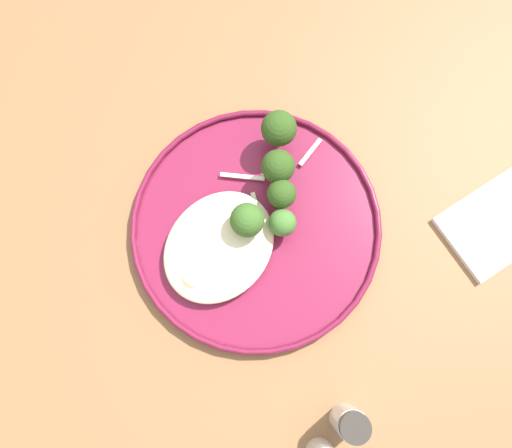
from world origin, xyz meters
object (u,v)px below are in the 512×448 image
seared_scallop_large_seared (239,234)px  broccoli_floret_tall_stalk (282,223)px  seared_scallop_center_golden (217,264)px  broccoli_floret_beside_noodles (247,221)px  broccoli_floret_small_sprig (278,167)px  dinner_plate (256,226)px  broccoli_floret_front_edge (279,129)px  folded_napkin (506,217)px  pepper_shaker (350,423)px  seared_scallop_front_small (210,241)px  seared_scallop_rear_pale (194,278)px  broccoli_floret_rear_charred (282,195)px

seared_scallop_large_seared → broccoli_floret_tall_stalk: 0.05m
seared_scallop_center_golden → broccoli_floret_beside_noodles: 0.06m
broccoli_floret_tall_stalk → broccoli_floret_small_sprig: (0.04, 0.04, 0.01)m
seared_scallop_center_golden → broccoli_floret_tall_stalk: broccoli_floret_tall_stalk is taller
dinner_plate → broccoli_floret_front_edge: bearing=24.3°
broccoli_floret_beside_noodles → folded_napkin: bearing=-48.8°
dinner_plate → broccoli_floret_front_edge: broccoli_floret_front_edge is taller
seared_scallop_large_seared → broccoli_floret_tall_stalk: broccoli_floret_tall_stalk is taller
broccoli_floret_small_sprig → pepper_shaker: (-0.17, -0.22, -0.02)m
seared_scallop_front_small → broccoli_floret_tall_stalk: 0.08m
seared_scallop_large_seared → dinner_plate: bearing=-20.1°
folded_napkin → seared_scallop_front_small: bearing=133.7°
seared_scallop_rear_pale → seared_scallop_center_golden: size_ratio=0.93×
broccoli_floret_rear_charred → broccoli_floret_tall_stalk: bearing=-140.1°
seared_scallop_large_seared → seared_scallop_front_small: bearing=143.8°
seared_scallop_large_seared → seared_scallop_center_golden: size_ratio=1.09×
seared_scallop_large_seared → seared_scallop_front_small: size_ratio=1.16×
broccoli_floret_rear_charred → broccoli_floret_small_sprig: (0.02, 0.02, 0.01)m
dinner_plate → seared_scallop_rear_pale: bearing=170.2°
seared_scallop_large_seared → seared_scallop_rear_pale: (-0.07, 0.01, 0.00)m
seared_scallop_center_golden → folded_napkin: bearing=-42.0°
dinner_plate → folded_napkin: bearing=-49.4°
dinner_plate → seared_scallop_rear_pale: size_ratio=10.54×
broccoli_floret_tall_stalk → dinner_plate: bearing=122.5°
seared_scallop_center_golden → broccoli_floret_front_edge: broccoli_floret_front_edge is taller
seared_scallop_center_golden → broccoli_floret_beside_noodles: (0.05, -0.00, 0.03)m
seared_scallop_center_golden → broccoli_floret_beside_noodles: broccoli_floret_beside_noodles is taller
broccoli_floret_small_sprig → broccoli_floret_front_edge: bearing=36.6°
broccoli_floret_front_edge → seared_scallop_large_seared: bearing=-163.0°
dinner_plate → seared_scallop_front_small: seared_scallop_front_small is taller
seared_scallop_front_small → seared_scallop_center_golden: seared_scallop_front_small is taller
seared_scallop_large_seared → broccoli_floret_tall_stalk: bearing=-41.5°
broccoli_floret_front_edge → pepper_shaker: 0.32m
broccoli_floret_front_edge → pepper_shaker: (-0.20, -0.25, -0.02)m
pepper_shaker → seared_scallop_front_small: bearing=76.0°
seared_scallop_front_small → broccoli_floret_beside_noodles: broccoli_floret_beside_noodles is taller
broccoli_floret_tall_stalk → broccoli_floret_front_edge: 0.11m
broccoli_floret_front_edge → folded_napkin: bearing=-70.5°
broccoli_floret_small_sprig → seared_scallop_large_seared: bearing=-173.6°
dinner_plate → broccoli_floret_front_edge: 0.11m
seared_scallop_center_golden → dinner_plate: bearing=-5.3°
seared_scallop_front_small → seared_scallop_center_golden: 0.03m
seared_scallop_front_small → broccoli_floret_rear_charred: broccoli_floret_rear_charred is taller
broccoli_floret_small_sprig → dinner_plate: bearing=-164.5°
seared_scallop_large_seared → seared_scallop_center_golden: 0.04m
seared_scallop_rear_pale → broccoli_floret_beside_noodles: size_ratio=0.46×
seared_scallop_rear_pale → seared_scallop_center_golden: (0.03, -0.01, -0.00)m
seared_scallop_large_seared → broccoli_floret_front_edge: size_ratio=0.52×
seared_scallop_center_golden → broccoli_floret_front_edge: bearing=13.3°
broccoli_floret_tall_stalk → broccoli_floret_beside_noodles: 0.04m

